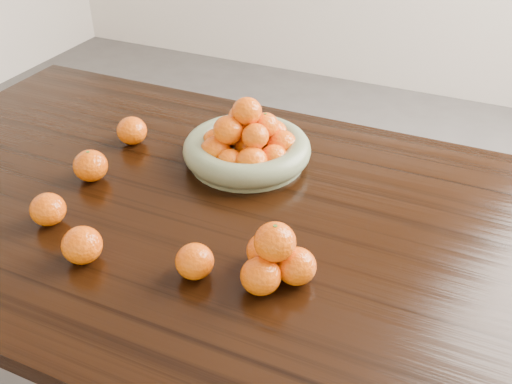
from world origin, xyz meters
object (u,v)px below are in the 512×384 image
at_px(dining_table, 267,253).
at_px(loose_orange_0, 91,166).
at_px(orange_pyramid, 275,258).
at_px(fruit_bowl, 247,146).

height_order(dining_table, loose_orange_0, loose_orange_0).
distance_m(dining_table, orange_pyramid, 0.22).
distance_m(orange_pyramid, loose_orange_0, 0.53).
distance_m(dining_table, fruit_bowl, 0.28).
height_order(fruit_bowl, loose_orange_0, fruit_bowl).
xyz_separation_m(dining_table, loose_orange_0, (-0.44, -0.02, 0.13)).
distance_m(fruit_bowl, loose_orange_0, 0.37).
bearing_deg(dining_table, loose_orange_0, -177.29).
relative_size(dining_table, orange_pyramid, 14.17).
bearing_deg(dining_table, orange_pyramid, -63.12).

